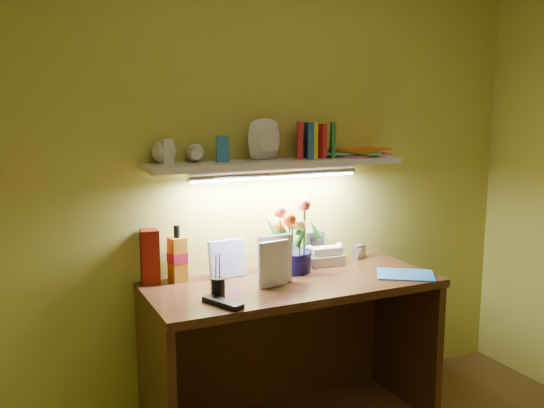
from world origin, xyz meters
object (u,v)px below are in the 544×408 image
Objects in this scene: desk_clock at (359,252)px; telephone at (324,254)px; desk at (292,355)px; flower_bouquet at (291,236)px; whisky_bottle at (177,253)px.

telephone is at bearing 164.82° from desk_clock.
desk is 0.58m from flower_bouquet.
desk_clock is (0.23, 0.03, -0.02)m from telephone.
desk is 0.55m from telephone.
flower_bouquet is 1.33× the size of whisky_bottle.
desk is 0.75m from whisky_bottle.
whisky_bottle reaches higher than desk.
desk_clock reaches higher than desk.
whisky_bottle is at bearing 155.61° from desk.
desk is 0.70m from desk_clock.
telephone reaches higher than desk_clock.
desk_clock is (0.45, 0.07, -0.14)m from flower_bouquet.
flower_bouquet is 0.58m from whisky_bottle.
flower_bouquet is at bearing -164.66° from telephone.
whisky_bottle is (-0.50, 0.23, 0.51)m from desk.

